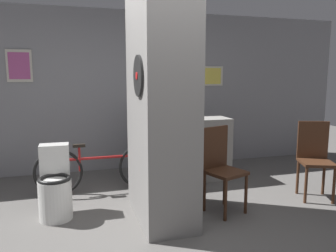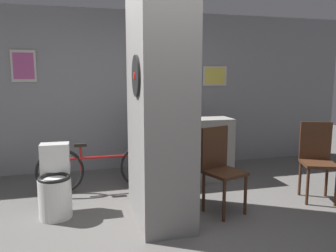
{
  "view_description": "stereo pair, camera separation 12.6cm",
  "coord_description": "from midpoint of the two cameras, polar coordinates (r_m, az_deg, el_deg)",
  "views": [
    {
      "loc": [
        -0.85,
        -2.79,
        1.55
      ],
      "look_at": [
        0.24,
        0.97,
        0.95
      ],
      "focal_mm": 35.0,
      "sensor_mm": 36.0,
      "label": 1
    },
    {
      "loc": [
        -0.73,
        -2.82,
        1.55
      ],
      "look_at": [
        0.24,
        0.97,
        0.95
      ],
      "focal_mm": 35.0,
      "sensor_mm": 36.0,
      "label": 2
    }
  ],
  "objects": [
    {
      "name": "pillar_center",
      "position": [
        3.48,
        -0.53,
        4.62
      ],
      "size": [
        0.57,
        1.14,
        2.6
      ],
      "color": "gray",
      "rests_on": "ground_plane"
    },
    {
      "name": "wall_back",
      "position": [
        5.5,
        -6.11,
        6.09
      ],
      "size": [
        8.0,
        0.09,
        2.6
      ],
      "color": "gray",
      "rests_on": "ground_plane"
    },
    {
      "name": "toilet",
      "position": [
        3.88,
        -18.18,
        -9.9
      ],
      "size": [
        0.35,
        0.51,
        0.79
      ],
      "color": "silver",
      "rests_on": "ground_plane"
    },
    {
      "name": "chair_near_pillar",
      "position": [
        3.81,
        10.04,
        -6.82
      ],
      "size": [
        0.49,
        0.49,
        0.97
      ],
      "rotation": [
        0.0,
        0.0,
        0.35
      ],
      "color": "#422616",
      "rests_on": "ground_plane"
    },
    {
      "name": "ground_plane",
      "position": [
        3.3,
        1.31,
        -19.27
      ],
      "size": [
        14.0,
        14.0,
        0.0
      ],
      "primitive_type": "plane",
      "color": "#5B5956"
    },
    {
      "name": "bottle_short",
      "position": [
        4.73,
        0.34,
        2.12
      ],
      "size": [
        0.08,
        0.08,
        0.22
      ],
      "color": "olive",
      "rests_on": "counter_shelf"
    },
    {
      "name": "counter_shelf",
      "position": [
        4.85,
        3.23,
        -4.25
      ],
      "size": [
        1.49,
        0.44,
        0.93
      ],
      "color": "gray",
      "rests_on": "ground_plane"
    },
    {
      "name": "chair_by_doorway",
      "position": [
        4.57,
        25.25,
        -4.94
      ],
      "size": [
        0.5,
        0.5,
        0.97
      ],
      "rotation": [
        0.0,
        0.0,
        -0.37
      ],
      "color": "#422616",
      "rests_on": "ground_plane"
    },
    {
      "name": "bicycle",
      "position": [
        4.53,
        -10.55,
        -7.11
      ],
      "size": [
        1.72,
        0.42,
        0.67
      ],
      "color": "black",
      "rests_on": "ground_plane"
    },
    {
      "name": "bottle_tall",
      "position": [
        4.71,
        -1.16,
        2.5
      ],
      "size": [
        0.09,
        0.09,
        0.31
      ],
      "color": "#19598C",
      "rests_on": "counter_shelf"
    }
  ]
}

